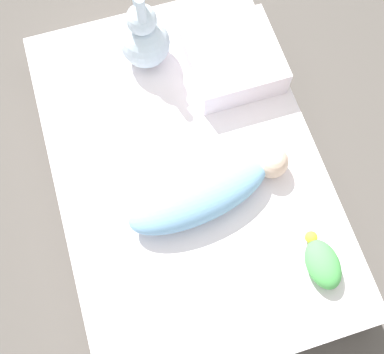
% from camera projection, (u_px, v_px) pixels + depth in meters
% --- Properties ---
extents(ground_plane, '(12.00, 12.00, 0.00)m').
position_uv_depth(ground_plane, '(187.00, 184.00, 1.77)').
color(ground_plane, '#514C47').
extents(bed_mattress, '(1.37, 0.91, 0.21)m').
position_uv_depth(bed_mattress, '(187.00, 174.00, 1.67)').
color(bed_mattress, white).
rests_on(bed_mattress, ground_plane).
extents(swaddled_baby, '(0.26, 0.59, 0.12)m').
position_uv_depth(swaddled_baby, '(206.00, 191.00, 1.47)').
color(swaddled_baby, '#7FB7E5').
rests_on(swaddled_baby, bed_mattress).
extents(pillow, '(0.32, 0.32, 0.11)m').
position_uv_depth(pillow, '(233.00, 59.00, 1.64)').
color(pillow, white).
rests_on(pillow, bed_mattress).
extents(bunny_plush, '(0.18, 0.18, 0.35)m').
position_uv_depth(bunny_plush, '(144.00, 38.00, 1.60)').
color(bunny_plush, silver).
rests_on(bunny_plush, bed_mattress).
extents(turtle_plush, '(0.19, 0.10, 0.08)m').
position_uv_depth(turtle_plush, '(322.00, 263.00, 1.41)').
color(turtle_plush, '#51B756').
rests_on(turtle_plush, bed_mattress).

